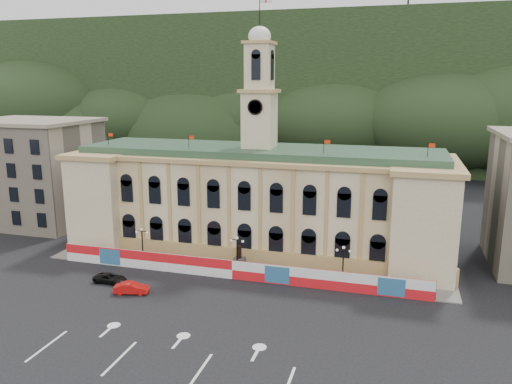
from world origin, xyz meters
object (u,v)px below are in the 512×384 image
(statue, at_px, (239,262))
(red_sedan, at_px, (131,288))
(black_suv, at_px, (110,278))
(lamp_center, at_px, (237,251))

(statue, bearing_deg, red_sedan, -133.82)
(red_sedan, xyz_separation_m, black_suv, (-4.32, 2.21, -0.10))
(statue, distance_m, black_suv, 16.95)
(statue, xyz_separation_m, red_sedan, (-10.31, -10.74, -0.49))
(red_sedan, height_order, black_suv, red_sedan)
(lamp_center, relative_size, black_suv, 1.21)
(lamp_center, height_order, red_sedan, lamp_center)
(statue, relative_size, black_suv, 0.87)
(red_sedan, distance_m, black_suv, 4.86)
(statue, bearing_deg, lamp_center, -90.00)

